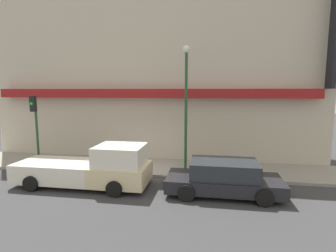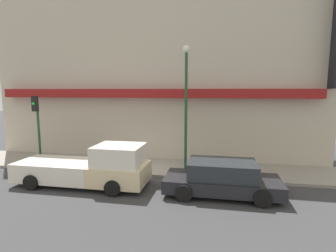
# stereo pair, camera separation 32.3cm
# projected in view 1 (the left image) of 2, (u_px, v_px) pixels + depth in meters

# --- Properties ---
(ground_plane) EXTENTS (80.00, 80.00, 0.00)m
(ground_plane) POSITION_uv_depth(u_px,v_px,m) (135.00, 177.00, 12.61)
(ground_plane) COLOR #38383A
(sidewalk) EXTENTS (36.00, 3.04, 0.14)m
(sidewalk) POSITION_uv_depth(u_px,v_px,m) (143.00, 166.00, 14.08)
(sidewalk) COLOR gray
(sidewalk) RESTS_ON ground
(building) EXTENTS (19.80, 3.80, 11.41)m
(building) POSITION_uv_depth(u_px,v_px,m) (155.00, 65.00, 16.26)
(building) COLOR #BCB29E
(building) RESTS_ON ground
(pickup_truck) EXTENTS (5.80, 2.15, 1.84)m
(pickup_truck) POSITION_uv_depth(u_px,v_px,m) (91.00, 168.00, 11.30)
(pickup_truck) COLOR beige
(pickup_truck) RESTS_ON ground
(parked_car) EXTENTS (4.52, 2.09, 1.36)m
(parked_car) POSITION_uv_depth(u_px,v_px,m) (224.00, 178.00, 10.42)
(parked_car) COLOR black
(parked_car) RESTS_ON ground
(fire_hydrant) EXTENTS (0.20, 0.20, 0.66)m
(fire_hydrant) POSITION_uv_depth(u_px,v_px,m) (125.00, 163.00, 13.34)
(fire_hydrant) COLOR red
(fire_hydrant) RESTS_ON sidewalk
(street_lamp) EXTENTS (0.36, 0.36, 6.16)m
(street_lamp) POSITION_uv_depth(u_px,v_px,m) (186.00, 94.00, 12.96)
(street_lamp) COLOR #1E4728
(street_lamp) RESTS_ON sidewalk
(traffic_light) EXTENTS (0.28, 0.42, 3.72)m
(traffic_light) POSITION_uv_depth(u_px,v_px,m) (35.00, 118.00, 13.47)
(traffic_light) COLOR #1E4728
(traffic_light) RESTS_ON sidewalk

